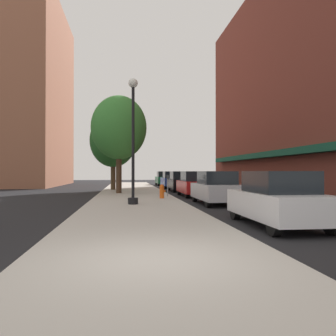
{
  "coord_description": "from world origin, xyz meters",
  "views": [
    {
      "loc": [
        -0.52,
        -6.15,
        1.65
      ],
      "look_at": [
        2.69,
        20.59,
        1.91
      ],
      "focal_mm": 37.72,
      "sensor_mm": 36.0,
      "label": 1
    }
  ],
  "objects_px": {
    "car_silver": "(216,188)",
    "car_blue": "(172,180)",
    "parking_meter_near": "(168,183)",
    "tree_near": "(119,128)",
    "tree_mid": "(113,141)",
    "car_white": "(277,199)",
    "car_green": "(164,179)",
    "car_black": "(181,182)",
    "lamppost": "(133,138)",
    "car_red": "(195,184)",
    "fire_hydrant": "(162,191)"
  },
  "relations": [
    {
      "from": "lamppost",
      "to": "fire_hydrant",
      "type": "relative_size",
      "value": 7.47
    },
    {
      "from": "lamppost",
      "to": "car_red",
      "type": "relative_size",
      "value": 1.37
    },
    {
      "from": "car_silver",
      "to": "car_blue",
      "type": "height_order",
      "value": "same"
    },
    {
      "from": "parking_meter_near",
      "to": "car_green",
      "type": "distance_m",
      "value": 20.04
    },
    {
      "from": "lamppost",
      "to": "tree_mid",
      "type": "relative_size",
      "value": 0.92
    },
    {
      "from": "tree_mid",
      "to": "car_white",
      "type": "height_order",
      "value": "tree_mid"
    },
    {
      "from": "car_blue",
      "to": "tree_mid",
      "type": "bearing_deg",
      "value": -140.09
    },
    {
      "from": "parking_meter_near",
      "to": "car_black",
      "type": "xyz_separation_m",
      "value": [
        1.95,
        7.31,
        -0.14
      ]
    },
    {
      "from": "car_blue",
      "to": "car_green",
      "type": "bearing_deg",
      "value": 91.2
    },
    {
      "from": "fire_hydrant",
      "to": "tree_mid",
      "type": "relative_size",
      "value": 0.12
    },
    {
      "from": "tree_mid",
      "to": "car_red",
      "type": "distance_m",
      "value": 9.77
    },
    {
      "from": "tree_mid",
      "to": "car_black",
      "type": "bearing_deg",
      "value": -13.12
    },
    {
      "from": "car_white",
      "to": "car_green",
      "type": "relative_size",
      "value": 1.0
    },
    {
      "from": "car_white",
      "to": "car_green",
      "type": "height_order",
      "value": "same"
    },
    {
      "from": "tree_mid",
      "to": "car_silver",
      "type": "xyz_separation_m",
      "value": [
        5.58,
        -12.84,
        -3.45
      ]
    },
    {
      "from": "tree_mid",
      "to": "car_green",
      "type": "height_order",
      "value": "tree_mid"
    },
    {
      "from": "lamppost",
      "to": "parking_meter_near",
      "type": "distance_m",
      "value": 5.9
    },
    {
      "from": "car_white",
      "to": "car_green",
      "type": "distance_m",
      "value": 31.37
    },
    {
      "from": "car_blue",
      "to": "car_green",
      "type": "xyz_separation_m",
      "value": [
        0.0,
        6.87,
        0.0
      ]
    },
    {
      "from": "fire_hydrant",
      "to": "car_white",
      "type": "relative_size",
      "value": 0.18
    },
    {
      "from": "tree_near",
      "to": "car_blue",
      "type": "xyz_separation_m",
      "value": [
        5.01,
        9.34,
        -3.94
      ]
    },
    {
      "from": "car_blue",
      "to": "tree_near",
      "type": "bearing_deg",
      "value": -116.98
    },
    {
      "from": "car_blue",
      "to": "car_green",
      "type": "distance_m",
      "value": 6.87
    },
    {
      "from": "parking_meter_near",
      "to": "tree_mid",
      "type": "relative_size",
      "value": 0.2
    },
    {
      "from": "fire_hydrant",
      "to": "car_green",
      "type": "bearing_deg",
      "value": 83.45
    },
    {
      "from": "parking_meter_near",
      "to": "car_red",
      "type": "xyz_separation_m",
      "value": [
        1.95,
        1.37,
        -0.14
      ]
    },
    {
      "from": "lamppost",
      "to": "car_blue",
      "type": "height_order",
      "value": "lamppost"
    },
    {
      "from": "tree_near",
      "to": "car_white",
      "type": "xyz_separation_m",
      "value": [
        5.01,
        -15.16,
        -3.94
      ]
    },
    {
      "from": "lamppost",
      "to": "car_blue",
      "type": "bearing_deg",
      "value": 76.96
    },
    {
      "from": "car_silver",
      "to": "car_red",
      "type": "distance_m",
      "value": 5.61
    },
    {
      "from": "parking_meter_near",
      "to": "car_green",
      "type": "bearing_deg",
      "value": 84.42
    },
    {
      "from": "tree_near",
      "to": "car_black",
      "type": "bearing_deg",
      "value": 35.53
    },
    {
      "from": "car_green",
      "to": "car_white",
      "type": "bearing_deg",
      "value": -90.52
    },
    {
      "from": "car_red",
      "to": "car_green",
      "type": "relative_size",
      "value": 1.0
    },
    {
      "from": "parking_meter_near",
      "to": "tree_near",
      "type": "distance_m",
      "value": 6.14
    },
    {
      "from": "tree_near",
      "to": "car_white",
      "type": "bearing_deg",
      "value": -71.73
    },
    {
      "from": "car_silver",
      "to": "tree_mid",
      "type": "bearing_deg",
      "value": 111.75
    },
    {
      "from": "car_silver",
      "to": "parking_meter_near",
      "type": "bearing_deg",
      "value": 113.0
    },
    {
      "from": "car_black",
      "to": "car_green",
      "type": "bearing_deg",
      "value": 91.13
    },
    {
      "from": "tree_mid",
      "to": "parking_meter_near",
      "type": "bearing_deg",
      "value": -67.16
    },
    {
      "from": "parking_meter_near",
      "to": "car_silver",
      "type": "distance_m",
      "value": 4.67
    },
    {
      "from": "car_red",
      "to": "car_black",
      "type": "distance_m",
      "value": 5.94
    },
    {
      "from": "car_blue",
      "to": "car_green",
      "type": "relative_size",
      "value": 1.0
    },
    {
      "from": "car_silver",
      "to": "car_black",
      "type": "bearing_deg",
      "value": 88.28
    },
    {
      "from": "car_green",
      "to": "car_blue",
      "type": "bearing_deg",
      "value": -90.52
    },
    {
      "from": "car_black",
      "to": "car_green",
      "type": "xyz_separation_m",
      "value": [
        0.0,
        12.64,
        0.0
      ]
    },
    {
      "from": "tree_mid",
      "to": "lamppost",
      "type": "bearing_deg",
      "value": -84.13
    },
    {
      "from": "tree_mid",
      "to": "car_black",
      "type": "height_order",
      "value": "tree_mid"
    },
    {
      "from": "car_green",
      "to": "car_black",
      "type": "bearing_deg",
      "value": -90.52
    },
    {
      "from": "tree_near",
      "to": "car_black",
      "type": "distance_m",
      "value": 7.31
    }
  ]
}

